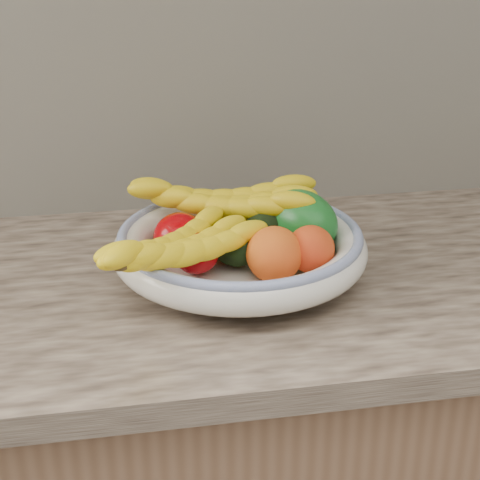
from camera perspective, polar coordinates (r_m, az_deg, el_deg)
name	(u,v)px	position (r m, az deg, el deg)	size (l,w,h in m)	color
fruit_bowl	(240,247)	(1.13, 0.00, -0.53)	(0.39, 0.39, 0.08)	silver
clementine_back_left	(212,223)	(1.20, -2.18, 1.29)	(0.05, 0.05, 0.05)	#FE5305
clementine_back_right	(240,222)	(1.21, 0.01, 1.42)	(0.05, 0.05, 0.05)	#DE4F04
tomato_left	(180,236)	(1.13, -4.69, 0.27)	(0.08, 0.08, 0.07)	#9D0004
tomato_near_left	(196,253)	(1.08, -3.42, -1.03)	(0.07, 0.07, 0.06)	#AB0007
avocado_center	(233,244)	(1.10, -0.57, -0.34)	(0.06, 0.09, 0.06)	black
avocado_right	(271,226)	(1.16, 2.45, 1.06)	(0.07, 0.10, 0.07)	black
green_mango	(299,221)	(1.16, 4.63, 1.50)	(0.09, 0.14, 0.10)	#105619
peach_front	(274,254)	(1.06, 2.68, -1.12)	(0.08, 0.08, 0.08)	orange
peach_right	(311,249)	(1.08, 5.50, -0.70)	(0.07, 0.07, 0.07)	orange
banana_bunch_back	(222,206)	(1.18, -1.44, 2.66)	(0.32, 0.12, 0.09)	yellow
banana_bunch_front	(178,253)	(1.03, -4.80, -0.98)	(0.29, 0.11, 0.08)	yellow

